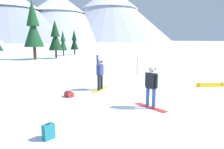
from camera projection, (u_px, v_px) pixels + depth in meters
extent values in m
plane|color=white|center=(160.00, 111.00, 8.06)|extent=(800.00, 800.00, 0.00)
cube|color=red|center=(150.00, 107.00, 8.43)|extent=(0.61, 1.56, 0.02)
cylinder|color=#335184|center=(148.00, 97.00, 8.48)|extent=(0.15, 0.15, 0.82)
cylinder|color=#335184|center=(154.00, 99.00, 8.24)|extent=(0.15, 0.15, 0.82)
cube|color=black|center=(151.00, 81.00, 8.24)|extent=(0.32, 0.44, 0.63)
cylinder|color=black|center=(146.00, 79.00, 8.43)|extent=(0.11, 0.11, 0.58)
cylinder|color=black|center=(156.00, 81.00, 8.04)|extent=(0.11, 0.11, 0.58)
sphere|color=tan|center=(152.00, 69.00, 8.16)|extent=(0.24, 0.24, 0.24)
cube|color=black|center=(154.00, 69.00, 8.24)|extent=(0.08, 0.17, 0.08)
cube|color=yellow|center=(100.00, 90.00, 11.44)|extent=(1.43, 1.14, 0.02)
cylinder|color=black|center=(101.00, 82.00, 11.51)|extent=(0.15, 0.15, 0.84)
cylinder|color=black|center=(99.00, 83.00, 11.22)|extent=(0.15, 0.15, 0.84)
cube|color=navy|center=(100.00, 70.00, 11.24)|extent=(0.46, 0.43, 0.58)
cylinder|color=navy|center=(102.00, 69.00, 11.47)|extent=(0.11, 0.11, 0.58)
cylinder|color=navy|center=(98.00, 61.00, 10.92)|extent=(0.11, 0.11, 0.60)
sphere|color=tan|center=(100.00, 62.00, 11.16)|extent=(0.24, 0.24, 0.24)
cube|color=black|center=(102.00, 62.00, 11.10)|extent=(0.16, 0.13, 0.08)
cube|color=yellow|center=(210.00, 85.00, 12.14)|extent=(1.54, 0.71, 0.25)
cylinder|color=yellow|center=(223.00, 85.00, 12.22)|extent=(0.27, 0.18, 0.25)
cylinder|color=yellow|center=(197.00, 85.00, 12.06)|extent=(0.27, 0.18, 0.25)
cube|color=black|center=(214.00, 84.00, 12.21)|extent=(0.23, 0.17, 0.15)
cube|color=black|center=(206.00, 85.00, 12.16)|extent=(0.23, 0.17, 0.15)
cube|color=red|center=(69.00, 94.00, 10.07)|extent=(0.43, 0.52, 0.22)
cube|color=maroon|center=(68.00, 92.00, 10.10)|extent=(0.27, 0.26, 0.07)
cylinder|color=black|center=(72.00, 95.00, 9.90)|extent=(0.06, 0.12, 0.02)
cube|color=#1E7A7F|center=(48.00, 132.00, 5.75)|extent=(0.37, 0.30, 0.44)
cube|color=#165B5F|center=(46.00, 132.00, 5.84)|extent=(0.23, 0.13, 0.20)
cylinder|color=black|center=(48.00, 124.00, 5.71)|extent=(0.12, 0.06, 0.02)
cylinder|color=orange|center=(137.00, 66.00, 16.20)|extent=(0.06, 0.06, 1.45)
cylinder|color=#472D19|center=(56.00, 54.00, 30.67)|extent=(0.29, 0.29, 1.27)
cone|color=#143819|center=(56.00, 41.00, 30.33)|extent=(2.13, 2.13, 2.70)
cone|color=#143819|center=(55.00, 28.00, 30.00)|extent=(1.39, 1.39, 2.47)
cylinder|color=#472D19|center=(75.00, 52.00, 37.55)|extent=(0.23, 0.23, 1.02)
cone|color=black|center=(74.00, 44.00, 37.28)|extent=(1.51, 1.51, 2.18)
cone|color=black|center=(74.00, 35.00, 37.02)|extent=(0.98, 0.98, 2.00)
cylinder|color=#472D19|center=(64.00, 53.00, 35.66)|extent=(0.22, 0.22, 0.97)
cone|color=#194723|center=(63.00, 44.00, 35.40)|extent=(1.42, 1.42, 2.06)
cone|color=#194723|center=(63.00, 36.00, 35.16)|extent=(0.92, 0.92, 1.89)
cylinder|color=#472D19|center=(35.00, 53.00, 28.73)|extent=(0.42, 0.42, 1.83)
cone|color=#194723|center=(33.00, 33.00, 28.24)|extent=(2.73, 2.73, 3.90)
cone|color=#194723|center=(32.00, 13.00, 27.77)|extent=(1.78, 1.78, 3.57)
cone|color=#8C93A3|center=(7.00, 15.00, 212.47)|extent=(152.50, 152.50, 57.46)
cone|color=#B2B7C6|center=(59.00, 18.00, 244.03)|extent=(141.12, 141.12, 57.83)
cone|color=white|center=(58.00, 3.00, 241.06)|extent=(63.50, 63.50, 23.13)
cone|color=#B2B7C6|center=(110.00, 15.00, 276.32)|extent=(171.22, 171.22, 73.13)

